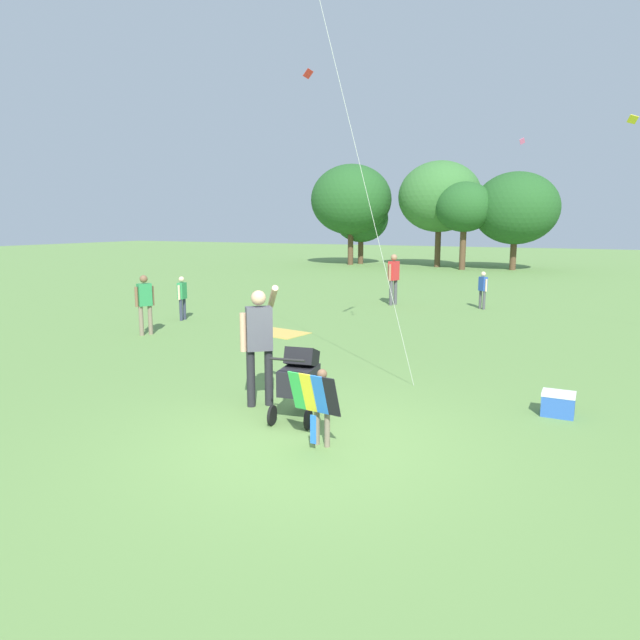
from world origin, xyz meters
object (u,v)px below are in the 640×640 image
child_with_butterfly_kite (320,400)px  person_red_shirt (182,294)px  cooler_box (558,404)px  person_adult_flyer (259,337)px  person_sitting_far (145,300)px  picnic_blanket (279,333)px  person_kid_running (483,287)px  stroller (299,376)px  person_couple_left (394,275)px

child_with_butterfly_kite → person_red_shirt: (-7.59, 6.60, 0.13)m
child_with_butterfly_kite → cooler_box: (2.56, 2.54, -0.43)m
person_adult_flyer → person_red_shirt: 8.23m
person_sitting_far → picnic_blanket: bearing=29.8°
person_red_shirt → person_sitting_far: (0.61, -2.12, 0.14)m
child_with_butterfly_kite → person_kid_running: size_ratio=0.82×
person_adult_flyer → person_red_shirt: bearing=137.5°
person_adult_flyer → picnic_blanket: bearing=117.4°
person_adult_flyer → stroller: (0.80, -0.22, -0.45)m
person_adult_flyer → picnic_blanket: (-2.62, 5.06, -1.05)m
picnic_blanket → cooler_box: size_ratio=2.99×
person_red_shirt → child_with_butterfly_kite: bearing=-41.0°
picnic_blanket → person_kid_running: bearing=59.1°
person_adult_flyer → person_couple_left: bearing=98.6°
person_couple_left → child_with_butterfly_kite: bearing=-75.2°
person_couple_left → person_sitting_far: bearing=-116.3°
person_kid_running → picnic_blanket: (-3.81, -6.37, -0.70)m
person_kid_running → person_red_shirt: bearing=-141.0°
person_kid_running → cooler_box: size_ratio=2.68×
person_adult_flyer → person_kid_running: (1.19, 11.43, -0.35)m
stroller → cooler_box: size_ratio=2.48×
cooler_box → child_with_butterfly_kite: bearing=-135.3°
person_adult_flyer → cooler_box: bearing=20.0°
person_sitting_far → stroller: bearing=-30.3°
person_red_shirt → stroller: bearing=-40.1°
person_red_shirt → cooler_box: bearing=-21.8°
child_with_butterfly_kite → picnic_blanket: 7.40m
person_sitting_far → cooler_box: size_ratio=3.30×
picnic_blanket → cooler_box: (6.71, -3.57, 0.17)m
person_red_shirt → picnic_blanket: 3.56m
child_with_butterfly_kite → person_kid_running: 12.48m
person_red_shirt → person_kid_running: person_red_shirt is taller
person_adult_flyer → person_sitting_far: size_ratio=1.24×
person_couple_left → cooler_box: 11.21m
person_adult_flyer → person_kid_running: size_ratio=1.53×
child_with_butterfly_kite → stroller: 1.10m
person_sitting_far → person_couple_left: person_couple_left is taller
person_sitting_far → person_kid_running: person_sitting_far is taller
person_couple_left → person_kid_running: 2.91m
person_adult_flyer → picnic_blanket: size_ratio=1.37×
cooler_box → person_sitting_far: bearing=168.5°
child_with_butterfly_kite → person_kid_running: bearing=91.5°
person_red_shirt → picnic_blanket: bearing=-8.2°
person_adult_flyer → person_red_shirt: person_adult_flyer is taller
person_red_shirt → person_sitting_far: size_ratio=0.84×
person_red_shirt → cooler_box: (10.16, -4.06, -0.56)m
person_adult_flyer → person_red_shirt: (-6.07, 5.55, -0.33)m
person_kid_running → person_couple_left: bearing=-172.8°
person_couple_left → stroller: bearing=-77.6°
child_with_butterfly_kite → person_kid_running: person_kid_running is taller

